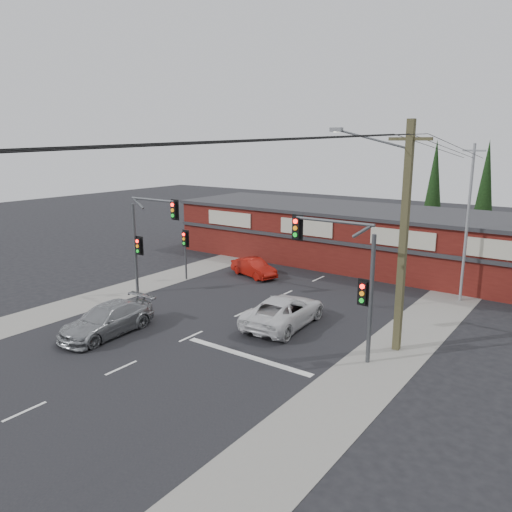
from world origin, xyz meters
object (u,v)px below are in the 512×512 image
Objects in this scene: red_sedan at (254,268)px; shop_building at (344,234)px; white_suv at (284,311)px; silver_suv at (107,320)px; utility_pole at (401,231)px.

red_sedan is 8.39m from shop_building.
white_suv is 1.08× the size of silver_suv.
utility_pole reaches higher than white_suv.
utility_pole is (9.36, -14.00, 3.26)m from shop_building.
red_sedan is at bearing 152.92° from utility_pole.
silver_suv is 12.68m from red_sedan.
red_sedan is (-0.47, 12.67, -0.11)m from silver_suv.
red_sedan is at bearing 89.08° from silver_suv.
white_suv is at bearing -75.30° from shop_building.
utility_pole reaches higher than red_sedan.
shop_building is at bearing 79.99° from silver_suv.
red_sedan is (-6.73, 6.66, -0.14)m from white_suv.
white_suv is 9.47m from red_sedan.
shop_building reaches higher than red_sedan.
red_sedan is at bearing -48.89° from white_suv.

